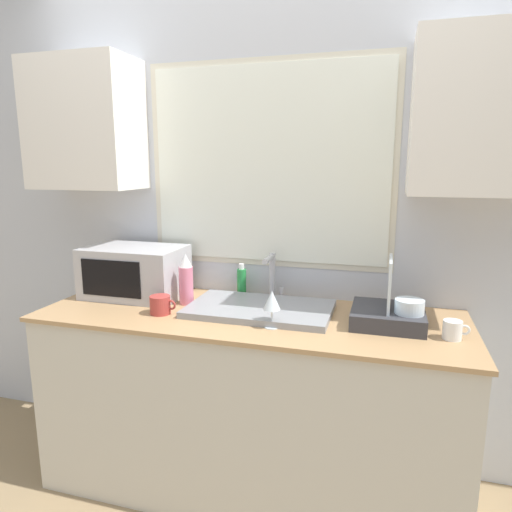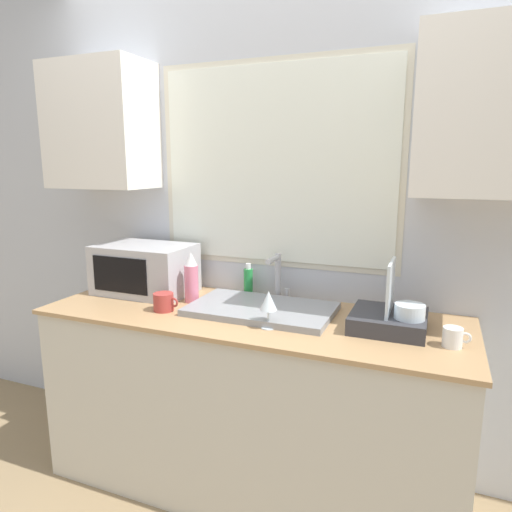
{
  "view_description": "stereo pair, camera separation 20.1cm",
  "coord_description": "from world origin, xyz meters",
  "px_view_note": "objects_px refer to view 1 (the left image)",
  "views": [
    {
      "loc": [
        0.59,
        -1.59,
        1.56
      ],
      "look_at": [
        0.04,
        0.3,
        1.16
      ],
      "focal_mm": 32.0,
      "sensor_mm": 36.0,
      "label": 1
    },
    {
      "loc": [
        0.78,
        -1.53,
        1.56
      ],
      "look_at": [
        0.04,
        0.3,
        1.16
      ],
      "focal_mm": 32.0,
      "sensor_mm": 36.0,
      "label": 2
    }
  ],
  "objects_px": {
    "mug_near_sink": "(161,305)",
    "spray_bottle": "(186,280)",
    "microwave": "(135,272)",
    "dish_rack": "(390,313)",
    "faucet": "(272,273)",
    "wine_glass": "(272,301)",
    "soap_bottle": "(242,281)"
  },
  "relations": [
    {
      "from": "mug_near_sink",
      "to": "spray_bottle",
      "type": "bearing_deg",
      "value": 74.0
    },
    {
      "from": "microwave",
      "to": "dish_rack",
      "type": "height_order",
      "value": "dish_rack"
    },
    {
      "from": "dish_rack",
      "to": "mug_near_sink",
      "type": "height_order",
      "value": "dish_rack"
    },
    {
      "from": "faucet",
      "to": "wine_glass",
      "type": "distance_m",
      "value": 0.4
    },
    {
      "from": "dish_rack",
      "to": "soap_bottle",
      "type": "height_order",
      "value": "dish_rack"
    },
    {
      "from": "dish_rack",
      "to": "wine_glass",
      "type": "xyz_separation_m",
      "value": [
        -0.48,
        -0.17,
        0.06
      ]
    },
    {
      "from": "faucet",
      "to": "wine_glass",
      "type": "bearing_deg",
      "value": -75.85
    },
    {
      "from": "microwave",
      "to": "soap_bottle",
      "type": "distance_m",
      "value": 0.56
    },
    {
      "from": "soap_bottle",
      "to": "mug_near_sink",
      "type": "xyz_separation_m",
      "value": [
        -0.27,
        -0.39,
        -0.03
      ]
    },
    {
      "from": "soap_bottle",
      "to": "mug_near_sink",
      "type": "relative_size",
      "value": 1.35
    },
    {
      "from": "spray_bottle",
      "to": "wine_glass",
      "type": "height_order",
      "value": "spray_bottle"
    },
    {
      "from": "dish_rack",
      "to": "microwave",
      "type": "bearing_deg",
      "value": 176.13
    },
    {
      "from": "spray_bottle",
      "to": "soap_bottle",
      "type": "distance_m",
      "value": 0.31
    },
    {
      "from": "microwave",
      "to": "soap_bottle",
      "type": "bearing_deg",
      "value": 16.7
    },
    {
      "from": "microwave",
      "to": "wine_glass",
      "type": "xyz_separation_m",
      "value": [
        0.8,
        -0.26,
        -0.01
      ]
    },
    {
      "from": "spray_bottle",
      "to": "mug_near_sink",
      "type": "relative_size",
      "value": 2.0
    },
    {
      "from": "microwave",
      "to": "spray_bottle",
      "type": "distance_m",
      "value": 0.32
    },
    {
      "from": "mug_near_sink",
      "to": "faucet",
      "type": "bearing_deg",
      "value": 39.49
    },
    {
      "from": "dish_rack",
      "to": "spray_bottle",
      "type": "relative_size",
      "value": 1.21
    },
    {
      "from": "soap_bottle",
      "to": "dish_rack",
      "type": "bearing_deg",
      "value": -18.18
    },
    {
      "from": "microwave",
      "to": "dish_rack",
      "type": "xyz_separation_m",
      "value": [
        1.28,
        -0.09,
        -0.08
      ]
    },
    {
      "from": "microwave",
      "to": "wine_glass",
      "type": "relative_size",
      "value": 3.09
    },
    {
      "from": "faucet",
      "to": "microwave",
      "type": "relative_size",
      "value": 0.48
    },
    {
      "from": "faucet",
      "to": "spray_bottle",
      "type": "xyz_separation_m",
      "value": [
        -0.39,
        -0.19,
        -0.02
      ]
    },
    {
      "from": "microwave",
      "to": "soap_bottle",
      "type": "relative_size",
      "value": 2.92
    },
    {
      "from": "mug_near_sink",
      "to": "microwave",
      "type": "bearing_deg",
      "value": 138.99
    },
    {
      "from": "soap_bottle",
      "to": "spray_bottle",
      "type": "bearing_deg",
      "value": -135.36
    },
    {
      "from": "spray_bottle",
      "to": "mug_near_sink",
      "type": "height_order",
      "value": "spray_bottle"
    },
    {
      "from": "faucet",
      "to": "mug_near_sink",
      "type": "relative_size",
      "value": 1.88
    },
    {
      "from": "faucet",
      "to": "mug_near_sink",
      "type": "distance_m",
      "value": 0.58
    },
    {
      "from": "soap_bottle",
      "to": "mug_near_sink",
      "type": "height_order",
      "value": "soap_bottle"
    },
    {
      "from": "soap_bottle",
      "to": "mug_near_sink",
      "type": "bearing_deg",
      "value": -124.48
    }
  ]
}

